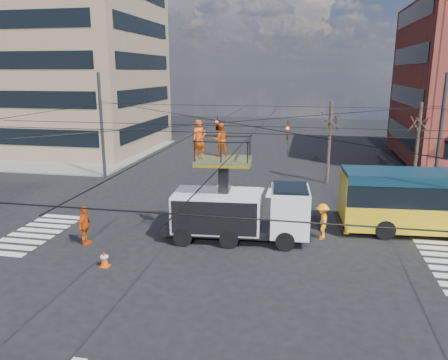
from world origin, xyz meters
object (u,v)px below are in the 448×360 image
traffic_cone (104,259)px  worker_ground (85,226)px  flagger (322,221)px  utility_truck (240,201)px

traffic_cone → worker_ground: (-2.00, 2.10, 0.60)m
flagger → worker_ground: bearing=-76.0°
traffic_cone → utility_truck: bearing=39.4°
utility_truck → traffic_cone: 6.82m
traffic_cone → flagger: 10.43m
utility_truck → flagger: 4.21m
flagger → traffic_cone: bearing=-61.9°
utility_truck → traffic_cone: (-5.12, -4.21, -1.61)m
worker_ground → flagger: size_ratio=1.06×
utility_truck → flagger: utility_truck is taller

